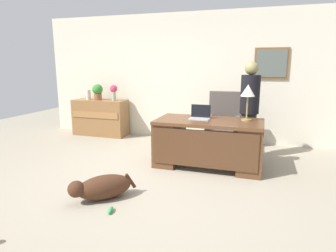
# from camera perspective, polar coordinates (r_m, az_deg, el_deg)

# --- Properties ---
(ground_plane) EXTENTS (12.00, 12.00, 0.00)m
(ground_plane) POSITION_cam_1_polar(r_m,az_deg,el_deg) (4.27, -3.43, -10.56)
(ground_plane) COLOR #9E937F
(back_wall) EXTENTS (7.00, 0.16, 2.70)m
(back_wall) POSITION_cam_1_polar(r_m,az_deg,el_deg) (6.44, 5.07, 9.41)
(back_wall) COLOR beige
(back_wall) RESTS_ON ground_plane
(desk) EXTENTS (1.68, 0.86, 0.76)m
(desk) POSITION_cam_1_polar(r_m,az_deg,el_deg) (4.75, 7.82, -3.06)
(desk) COLOR brown
(desk) RESTS_ON ground_plane
(credenza) EXTENTS (1.25, 0.50, 0.82)m
(credenza) POSITION_cam_1_polar(r_m,az_deg,el_deg) (7.02, -12.97, 1.63)
(credenza) COLOR olive
(credenza) RESTS_ON ground_plane
(armchair) EXTENTS (0.60, 0.59, 1.12)m
(armchair) POSITION_cam_1_polar(r_m,az_deg,el_deg) (5.65, 10.73, 0.14)
(armchair) COLOR #564C47
(armchair) RESTS_ON ground_plane
(person_standing) EXTENTS (0.32, 0.32, 1.68)m
(person_standing) POSITION_cam_1_polar(r_m,az_deg,el_deg) (5.22, 15.51, 3.07)
(person_standing) COLOR #262323
(person_standing) RESTS_ON ground_plane
(dog_lying) EXTENTS (0.69, 0.69, 0.30)m
(dog_lying) POSITION_cam_1_polar(r_m,az_deg,el_deg) (3.76, -12.80, -11.54)
(dog_lying) COLOR #472819
(dog_lying) RESTS_ON ground_plane
(laptop) EXTENTS (0.32, 0.22, 0.22)m
(laptop) POSITION_cam_1_polar(r_m,az_deg,el_deg) (4.78, 6.25, 2.06)
(laptop) COLOR #B2B5BA
(laptop) RESTS_ON desk
(desk_lamp) EXTENTS (0.22, 0.22, 0.56)m
(desk_lamp) POSITION_cam_1_polar(r_m,az_deg,el_deg) (4.72, 15.28, 6.27)
(desk_lamp) COLOR #9E8447
(desk_lamp) RESTS_ON desk
(vase_with_flowers) EXTENTS (0.17, 0.17, 0.35)m
(vase_with_flowers) POSITION_cam_1_polar(r_m,az_deg,el_deg) (6.76, -10.53, 6.73)
(vase_with_flowers) COLOR #ABB597
(vase_with_flowers) RESTS_ON credenza
(vase_empty) EXTENTS (0.11, 0.11, 0.22)m
(vase_empty) POSITION_cam_1_polar(r_m,az_deg,el_deg) (7.11, -15.25, 5.91)
(vase_empty) COLOR silver
(vase_empty) RESTS_ON credenza
(potted_plant) EXTENTS (0.24, 0.24, 0.36)m
(potted_plant) POSITION_cam_1_polar(r_m,az_deg,el_deg) (6.96, -13.53, 6.59)
(potted_plant) COLOR brown
(potted_plant) RESTS_ON credenza
(dog_toy_bone) EXTENTS (0.09, 0.16, 0.05)m
(dog_toy_bone) POSITION_cam_1_polar(r_m,az_deg,el_deg) (3.49, -11.11, -15.76)
(dog_toy_bone) COLOR green
(dog_toy_bone) RESTS_ON ground_plane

